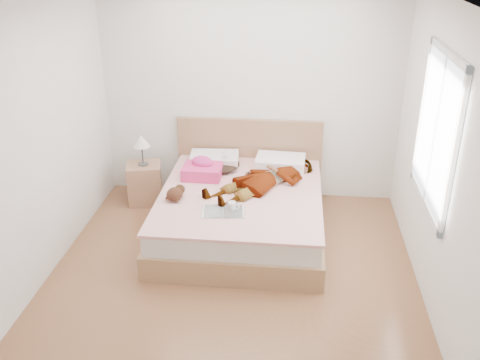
# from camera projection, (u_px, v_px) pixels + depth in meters

# --- Properties ---
(ground) EXTENTS (4.00, 4.00, 0.00)m
(ground) POSITION_uv_depth(u_px,v_px,m) (231.00, 282.00, 5.17)
(ground) COLOR #54301A
(ground) RESTS_ON ground
(woman) EXTENTS (1.44, 1.45, 0.20)m
(woman) POSITION_uv_depth(u_px,v_px,m) (265.00, 176.00, 5.94)
(woman) COLOR white
(woman) RESTS_ON bed
(hair) EXTENTS (0.62, 0.69, 0.09)m
(hair) POSITION_uv_depth(u_px,v_px,m) (220.00, 163.00, 6.42)
(hair) COLOR black
(hair) RESTS_ON bed
(phone) EXTENTS (0.10, 0.10, 0.05)m
(phone) POSITION_uv_depth(u_px,v_px,m) (225.00, 154.00, 6.31)
(phone) COLOR silver
(phone) RESTS_ON bed
(room_shell) EXTENTS (4.00, 4.00, 4.00)m
(room_shell) POSITION_uv_depth(u_px,v_px,m) (436.00, 132.00, 4.64)
(room_shell) COLOR white
(room_shell) RESTS_ON ground
(bed) EXTENTS (1.80, 2.08, 1.00)m
(bed) POSITION_uv_depth(u_px,v_px,m) (242.00, 207.00, 5.99)
(bed) COLOR #8E6441
(bed) RESTS_ON ground
(towel) EXTENTS (0.44, 0.38, 0.23)m
(towel) POSITION_uv_depth(u_px,v_px,m) (202.00, 169.00, 6.14)
(towel) COLOR #D63A6B
(towel) RESTS_ON bed
(magazine) EXTENTS (0.46, 0.33, 0.03)m
(magazine) POSITION_uv_depth(u_px,v_px,m) (223.00, 211.00, 5.39)
(magazine) COLOR white
(magazine) RESTS_ON bed
(coffee_mug) EXTENTS (0.13, 0.09, 0.10)m
(coffee_mug) POSITION_uv_depth(u_px,v_px,m) (232.00, 206.00, 5.40)
(coffee_mug) COLOR silver
(coffee_mug) RESTS_ON bed
(plush_toy) EXTENTS (0.22, 0.28, 0.14)m
(plush_toy) POSITION_uv_depth(u_px,v_px,m) (176.00, 193.00, 5.61)
(plush_toy) COLOR black
(plush_toy) RESTS_ON bed
(nightstand) EXTENTS (0.48, 0.45, 0.88)m
(nightstand) POSITION_uv_depth(u_px,v_px,m) (144.00, 180.00, 6.61)
(nightstand) COLOR #936444
(nightstand) RESTS_ON ground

